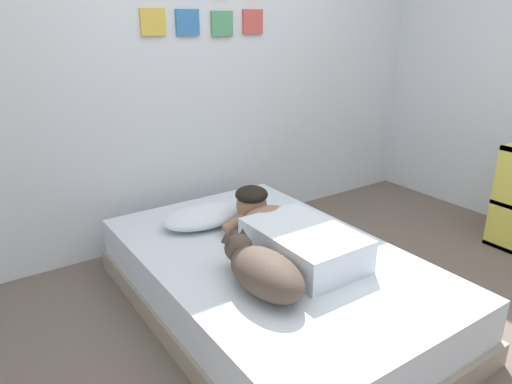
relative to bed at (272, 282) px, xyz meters
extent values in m
plane|color=#66564C|center=(0.27, -0.44, -0.18)|extent=(12.23, 12.23, 0.00)
cube|color=silver|center=(0.27, 1.24, 1.07)|extent=(4.11, 0.10, 2.50)
cube|color=gold|center=(-0.11, 1.18, 1.38)|extent=(0.17, 0.02, 0.17)
cube|color=#3372B2|center=(0.14, 1.18, 1.38)|extent=(0.17, 0.02, 0.17)
cube|color=#4C9966|center=(0.41, 1.18, 1.37)|extent=(0.17, 0.02, 0.17)
cube|color=#CC4C47|center=(0.67, 1.18, 1.38)|extent=(0.17, 0.02, 0.17)
cube|color=gray|center=(0.00, 0.00, -0.11)|extent=(1.31, 2.04, 0.13)
cube|color=silver|center=(0.00, 0.00, 0.07)|extent=(1.27, 1.98, 0.23)
ellipsoid|color=silver|center=(-0.13, 0.56, 0.24)|extent=(0.52, 0.32, 0.11)
cube|color=silver|center=(0.10, -0.15, 0.27)|extent=(0.42, 0.64, 0.18)
ellipsoid|color=#8C664C|center=(0.10, 0.19, 0.29)|extent=(0.32, 0.20, 0.16)
sphere|color=#8C664C|center=(0.10, 0.35, 0.33)|extent=(0.19, 0.19, 0.19)
ellipsoid|color=black|center=(0.10, 0.35, 0.40)|extent=(0.20, 0.20, 0.10)
cylinder|color=#8C664C|center=(0.00, 0.33, 0.26)|extent=(0.23, 0.07, 0.14)
cylinder|color=#8C664C|center=(0.20, 0.33, 0.26)|extent=(0.23, 0.07, 0.14)
ellipsoid|color=#4C3D33|center=(-0.25, -0.29, 0.28)|extent=(0.26, 0.48, 0.20)
sphere|color=#4C3D33|center=(-0.24, -0.03, 0.30)|extent=(0.15, 0.15, 0.15)
cone|color=#3D3028|center=(-0.30, -0.01, 0.37)|extent=(0.05, 0.05, 0.05)
cone|color=#3D3028|center=(-0.20, -0.01, 0.37)|extent=(0.05, 0.05, 0.05)
cylinder|color=#D84C47|center=(0.22, 0.36, 0.22)|extent=(0.09, 0.09, 0.07)
torus|color=#D84C47|center=(0.28, 0.36, 0.22)|extent=(0.05, 0.01, 0.05)
cube|color=black|center=(0.23, -0.08, 0.19)|extent=(0.07, 0.14, 0.01)
cube|color=#D8CC4C|center=(1.82, -0.32, 0.20)|extent=(0.03, 0.24, 0.75)
cube|color=#3F8C59|center=(1.85, -0.32, 0.28)|extent=(0.03, 0.16, 0.21)
camera|label=1|loc=(-1.38, -1.86, 1.40)|focal=33.01mm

